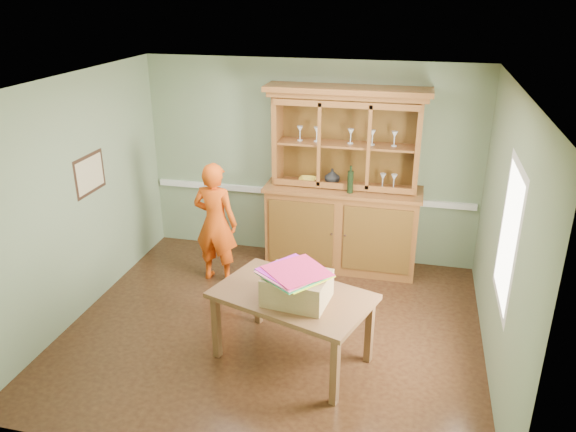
% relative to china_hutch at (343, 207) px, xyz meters
% --- Properties ---
extents(floor, '(4.50, 4.50, 0.00)m').
position_rel_china_hutch_xyz_m(floor, '(-0.50, -1.73, -0.84)').
color(floor, '#4E3019').
rests_on(floor, ground).
extents(ceiling, '(4.50, 4.50, 0.00)m').
position_rel_china_hutch_xyz_m(ceiling, '(-0.50, -1.73, 1.86)').
color(ceiling, white).
rests_on(ceiling, wall_back).
extents(wall_back, '(4.50, 0.00, 4.50)m').
position_rel_china_hutch_xyz_m(wall_back, '(-0.50, 0.27, 0.51)').
color(wall_back, gray).
rests_on(wall_back, floor).
extents(wall_left, '(0.00, 4.00, 4.00)m').
position_rel_china_hutch_xyz_m(wall_left, '(-2.75, -1.73, 0.51)').
color(wall_left, gray).
rests_on(wall_left, floor).
extents(wall_right, '(0.00, 4.00, 4.00)m').
position_rel_china_hutch_xyz_m(wall_right, '(1.75, -1.73, 0.51)').
color(wall_right, gray).
rests_on(wall_right, floor).
extents(wall_front, '(4.50, 0.00, 4.50)m').
position_rel_china_hutch_xyz_m(wall_front, '(-0.50, -3.73, 0.51)').
color(wall_front, gray).
rests_on(wall_front, floor).
extents(chair_rail, '(4.41, 0.05, 0.08)m').
position_rel_china_hutch_xyz_m(chair_rail, '(-0.50, 0.25, 0.06)').
color(chair_rail, white).
rests_on(chair_rail, wall_back).
extents(framed_map, '(0.03, 0.60, 0.46)m').
position_rel_china_hutch_xyz_m(framed_map, '(-2.73, -1.43, 0.71)').
color(framed_map, '#321E14').
rests_on(framed_map, wall_left).
extents(window_panel, '(0.03, 0.96, 1.36)m').
position_rel_china_hutch_xyz_m(window_panel, '(1.73, -2.03, 0.66)').
color(window_panel, white).
rests_on(window_panel, wall_right).
extents(china_hutch, '(2.05, 0.68, 2.41)m').
position_rel_china_hutch_xyz_m(china_hutch, '(0.00, 0.00, 0.00)').
color(china_hutch, brown).
rests_on(china_hutch, floor).
extents(dining_table, '(1.72, 1.34, 0.75)m').
position_rel_china_hutch_xyz_m(dining_table, '(-0.18, -2.19, -0.18)').
color(dining_table, brown).
rests_on(dining_table, floor).
extents(cardboard_box, '(0.64, 0.54, 0.28)m').
position_rel_china_hutch_xyz_m(cardboard_box, '(-0.11, -2.30, 0.05)').
color(cardboard_box, '#A28353').
rests_on(cardboard_box, dining_table).
extents(kite_stack, '(0.72, 0.72, 0.05)m').
position_rel_china_hutch_xyz_m(kite_stack, '(-0.13, -2.32, 0.22)').
color(kite_stack, '#E8FF20').
rests_on(kite_stack, cardboard_box).
extents(person, '(0.61, 0.43, 1.57)m').
position_rel_china_hutch_xyz_m(person, '(-1.50, -0.76, -0.05)').
color(person, '#E54E0E').
rests_on(person, floor).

